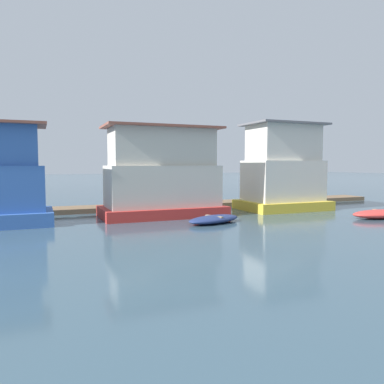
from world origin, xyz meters
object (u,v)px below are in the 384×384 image
(houseboat_red, at_px, (162,176))
(mooring_post_far_left, at_px, (284,191))
(houseboat_yellow, at_px, (283,171))
(dinghy_navy, at_px, (214,219))
(dinghy_red, at_px, (381,214))

(houseboat_red, height_order, mooring_post_far_left, houseboat_red)
(houseboat_yellow, bearing_deg, houseboat_red, -179.76)
(dinghy_navy, bearing_deg, houseboat_red, 114.99)
(houseboat_yellow, distance_m, dinghy_red, 6.53)
(houseboat_yellow, xyz_separation_m, dinghy_red, (2.62, -5.52, -2.31))
(dinghy_red, bearing_deg, dinghy_navy, 167.92)
(dinghy_navy, bearing_deg, mooring_post_far_left, 34.37)
(dinghy_navy, bearing_deg, houseboat_yellow, 27.69)
(mooring_post_far_left, bearing_deg, dinghy_navy, -145.63)
(houseboat_red, xyz_separation_m, houseboat_yellow, (8.34, 0.03, 0.22))
(houseboat_red, relative_size, houseboat_yellow, 1.24)
(houseboat_red, distance_m, mooring_post_far_left, 10.57)
(houseboat_yellow, bearing_deg, dinghy_navy, -152.31)
(houseboat_yellow, xyz_separation_m, mooring_post_far_left, (1.87, 2.35, -1.56))
(houseboat_yellow, relative_size, dinghy_red, 1.52)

